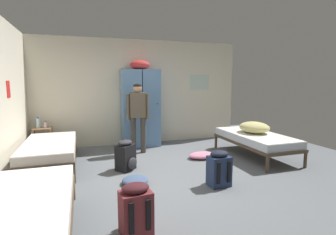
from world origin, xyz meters
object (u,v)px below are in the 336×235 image
Objects in this scene: shelf_unit at (43,138)px; bed_left_rear at (50,148)px; bedding_heap at (254,127)px; clothes_pile_denim at (135,180)px; locker_bank at (140,107)px; water_bottle at (38,123)px; bed_right at (255,139)px; clothes_pile_pink at (202,155)px; lotion_bottle at (45,125)px; backpack_maroon at (136,210)px; person_traveler at (138,111)px; bed_left_front at (23,209)px; backpack_black at (126,156)px; backpack_navy at (219,169)px.

shelf_unit is 0.30× the size of bed_left_rear.
bedding_heap reaches higher than clothes_pile_denim.
locker_bank is at bearing 30.32° from bed_left_rear.
locker_bank reaches higher than water_bottle.
bed_right is 3.32× the size of clothes_pile_pink.
backpack_maroon is (1.24, -3.68, -0.38)m from lotion_bottle.
bed_right is 1.24× the size of person_traveler.
backpack_black is (1.30, 1.89, -0.12)m from bed_left_front.
locker_bank is 1.97m from clothes_pile_pink.
lotion_bottle is 3.46m from clothes_pile_pink.
backpack_maroon is at bearing -67.56° from bed_left_rear.
bed_left_rear is 4.09m from bedding_heap.
bedding_heap reaches higher than bed_left_rear.
bed_right is at bearing -11.24° from clothes_pile_pink.
locker_bank reaches higher than backpack_maroon.
person_traveler is at bearing -17.48° from water_bottle.
backpack_maroon is at bearing -70.58° from shelf_unit.
bed_left_rear is 1.00× the size of bed_right.
lotion_bottle is at bearing -179.25° from locker_bank.
bed_right is (4.03, 1.90, 0.00)m from bed_left_front.
bedding_heap is at bearing -6.41° from bed_left_rear.
bed_right is at bearing -25.04° from person_traveler.
locker_bank reaches higher than lotion_bottle.
water_bottle reaches higher than shelf_unit.
bed_left_rear and bed_right have the same top height.
locker_bank reaches higher than bed_right.
backpack_black is at bearing 92.03° from clothes_pile_denim.
locker_bank is 4.97× the size of clothes_pile_denim.
backpack_maroon reaches higher than bed_left_front.
locker_bank reaches higher than bed_left_rear.
backpack_navy is 0.96× the size of clothes_pile_pink.
bedding_heap is 2.78m from backpack_black.
bed_left_front is 2.44m from bed_left_rear.
bed_right is 3.45× the size of backpack_maroon.
bedding_heap reaches higher than backpack_black.
locker_bank is at bearing -0.32° from shelf_unit.
backpack_navy is (0.77, -2.22, -0.66)m from person_traveler.
shelf_unit is 0.34m from water_bottle.
backpack_black is 1.00× the size of backpack_maroon.
bed_left_front and bed_right have the same top height.
bed_left_front is 4.56× the size of clothes_pile_denim.
water_bottle is (-2.08, 0.66, -0.24)m from person_traveler.
backpack_navy is 1.69m from backpack_maroon.
person_traveler reaches higher than bed_right.
backpack_black is (1.48, -1.66, -0.38)m from lotion_bottle.
shelf_unit reaches higher than bed_left_front.
bed_left_front is 2.30m from backpack_black.
backpack_maroon reaches higher than bed_right.
bedding_heap is at bearing -37.01° from locker_bank.
clothes_pile_pink is (2.91, -0.33, -0.32)m from bed_left_rear.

